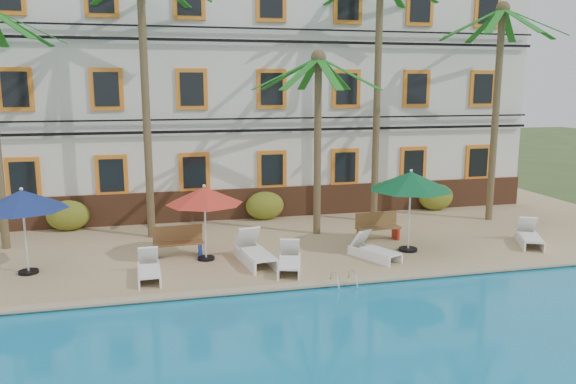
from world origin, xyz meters
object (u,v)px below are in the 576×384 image
object	(u,v)px
lounger_c	(255,253)
lounger_d	(289,261)
umbrella_green	(411,181)
bench_right	(377,226)
umbrella_red	(204,196)
palm_e	(498,82)
palm_d	(378,62)
pool_ladder	(344,284)
lounger_b	(149,269)
bench_left	(178,241)
lounger_e	(374,250)
lounger_f	(529,237)
palm_b	(144,64)
palm_c	(318,115)
umbrella_blue	(22,200)

from	to	relation	value
lounger_c	lounger_d	size ratio (longest dim) A/B	1.17
umbrella_green	lounger_c	bearing A→B (deg)	-178.92
lounger_d	bench_right	bearing A→B (deg)	33.61
umbrella_red	lounger_d	distance (m)	3.17
palm_e	lounger_c	xyz separation A→B (m)	(-9.83, -3.23, -4.93)
palm_d	pool_ladder	xyz separation A→B (m)	(-3.44, -6.41, -5.97)
lounger_b	lounger_d	xyz separation A→B (m)	(3.85, -0.21, 0.01)
palm_d	bench_left	bearing A→B (deg)	-159.04
palm_d	palm_e	bearing A→B (deg)	-10.83
umbrella_red	palm_e	bearing A→B (deg)	12.97
lounger_b	bench_right	distance (m)	7.81
lounger_e	umbrella_green	bearing A→B (deg)	20.40
lounger_c	lounger_e	xyz separation A→B (m)	(3.56, -0.42, -0.06)
lounger_e	lounger_f	distance (m)	5.53
lounger_e	pool_ladder	bearing A→B (deg)	-130.12
palm_b	lounger_b	bearing A→B (deg)	-91.03
palm_d	bench_left	size ratio (longest dim) A/B	6.24
palm_b	lounger_e	size ratio (longest dim) A/B	5.13
lounger_c	lounger_d	xyz separation A→B (m)	(0.84, -0.89, -0.05)
lounger_b	lounger_e	xyz separation A→B (m)	(6.57, 0.26, 0.00)
palm_e	bench_right	size ratio (longest dim) A/B	5.37
bench_left	bench_right	distance (m)	6.63
palm_b	lounger_c	bearing A→B (deg)	-51.63
bench_right	palm_c	bearing A→B (deg)	144.21
lounger_f	bench_left	world-z (taller)	bench_left
lounger_e	lounger_f	xyz separation A→B (m)	(5.52, 0.20, 0.02)
umbrella_green	lounger_f	xyz separation A→B (m)	(4.15, -0.31, -1.95)
palm_b	umbrella_blue	bearing A→B (deg)	-136.72
palm_b	palm_c	world-z (taller)	palm_b
umbrella_blue	palm_b	bearing A→B (deg)	43.28
palm_c	lounger_d	xyz separation A→B (m)	(-1.89, -3.68, -3.90)
lounger_b	lounger_f	xyz separation A→B (m)	(12.09, 0.47, 0.02)
umbrella_green	lounger_d	distance (m)	4.64
lounger_e	lounger_f	bearing A→B (deg)	2.10
umbrella_blue	pool_ladder	distance (m)	8.96
umbrella_red	pool_ladder	distance (m)	4.86
lounger_d	lounger_e	distance (m)	2.77
palm_b	bench_right	distance (m)	9.39
umbrella_green	lounger_b	xyz separation A→B (m)	(-7.94, -0.77, -1.97)
lounger_e	bench_right	xyz separation A→B (m)	(0.92, 1.95, 0.21)
palm_e	lounger_f	distance (m)	6.09
palm_b	bench_left	bearing A→B (deg)	-72.60
lounger_d	bench_left	distance (m)	3.64
palm_b	palm_c	bearing A→B (deg)	-9.10
palm_d	lounger_d	world-z (taller)	palm_d
umbrella_red	pool_ladder	xyz separation A→B (m)	(3.31, -2.98, -1.95)
palm_d	lounger_c	distance (m)	8.82
pool_ladder	umbrella_blue	bearing A→B (deg)	160.69
lounger_c	bench_left	xyz separation A→B (m)	(-2.15, 1.20, 0.15)
umbrella_green	lounger_b	size ratio (longest dim) A/B	1.55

